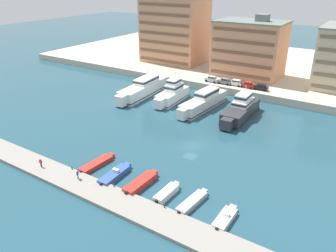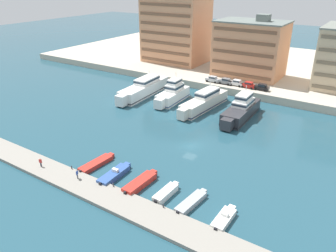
{
  "view_description": "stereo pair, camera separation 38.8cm",
  "coord_description": "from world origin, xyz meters",
  "px_view_note": "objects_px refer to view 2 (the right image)",
  "views": [
    {
      "loc": [
        27.78,
        -51.64,
        31.12
      ],
      "look_at": [
        -5.96,
        0.94,
        2.5
      ],
      "focal_mm": 35.0,
      "sensor_mm": 36.0,
      "label": 1
    },
    {
      "loc": [
        28.1,
        -51.43,
        31.12
      ],
      "look_at": [
        -5.96,
        0.94,
        2.5
      ],
      "focal_mm": 35.0,
      "sensor_mm": 36.0,
      "label": 2
    }
  ],
  "objects_px": {
    "motorboat_white_center_left": "(166,193)",
    "car_white_mid_left": "(237,83)",
    "yacht_ivory_mid_left": "(204,102)",
    "pedestrian_near_edge": "(77,173)",
    "car_red_center_left": "(248,85)",
    "yacht_white_far_left": "(144,88)",
    "motorboat_grey_center": "(191,202)",
    "pedestrian_mid_deck": "(40,162)",
    "yacht_charcoal_center_left": "(241,110)",
    "car_grey_left": "(226,81)",
    "motorboat_red_mid_left": "(140,183)",
    "motorboat_white_center_right": "(224,218)",
    "motorboat_red_far_left": "(97,163)",
    "car_black_center": "(262,87)",
    "motorboat_blue_left": "(114,174)",
    "yacht_white_left": "(173,94)",
    "car_silver_far_left": "(213,79)"
  },
  "relations": [
    {
      "from": "motorboat_white_center_left",
      "to": "car_white_mid_left",
      "type": "relative_size",
      "value": 1.44
    },
    {
      "from": "yacht_ivory_mid_left",
      "to": "motorboat_white_center_left",
      "type": "distance_m",
      "value": 38.38
    },
    {
      "from": "pedestrian_near_edge",
      "to": "car_red_center_left",
      "type": "bearing_deg",
      "value": 82.06
    },
    {
      "from": "car_red_center_left",
      "to": "pedestrian_near_edge",
      "type": "xyz_separation_m",
      "value": [
        -7.98,
        -57.22,
        -1.56
      ]
    },
    {
      "from": "yacht_white_far_left",
      "to": "motorboat_white_center_left",
      "type": "bearing_deg",
      "value": -49.11
    },
    {
      "from": "motorboat_grey_center",
      "to": "pedestrian_mid_deck",
      "type": "relative_size",
      "value": 4.46
    },
    {
      "from": "yacht_white_far_left",
      "to": "yacht_ivory_mid_left",
      "type": "height_order",
      "value": "yacht_white_far_left"
    },
    {
      "from": "yacht_charcoal_center_left",
      "to": "car_grey_left",
      "type": "height_order",
      "value": "yacht_charcoal_center_left"
    },
    {
      "from": "yacht_charcoal_center_left",
      "to": "car_red_center_left",
      "type": "bearing_deg",
      "value": 105.02
    },
    {
      "from": "motorboat_red_mid_left",
      "to": "pedestrian_near_edge",
      "type": "height_order",
      "value": "pedestrian_near_edge"
    },
    {
      "from": "motorboat_white_center_right",
      "to": "pedestrian_near_edge",
      "type": "distance_m",
      "value": 24.84
    },
    {
      "from": "motorboat_red_far_left",
      "to": "pedestrian_mid_deck",
      "type": "distance_m",
      "value": 9.68
    },
    {
      "from": "yacht_ivory_mid_left",
      "to": "yacht_charcoal_center_left",
      "type": "distance_m",
      "value": 10.2
    },
    {
      "from": "yacht_ivory_mid_left",
      "to": "motorboat_red_far_left",
      "type": "distance_m",
      "value": 35.82
    },
    {
      "from": "motorboat_red_far_left",
      "to": "car_grey_left",
      "type": "bearing_deg",
      "value": 87.73
    },
    {
      "from": "motorboat_white_center_left",
      "to": "car_white_mid_left",
      "type": "height_order",
      "value": "car_white_mid_left"
    },
    {
      "from": "yacht_charcoal_center_left",
      "to": "motorboat_white_center_left",
      "type": "xyz_separation_m",
      "value": [
        2.01,
        -35.76,
        -1.48
      ]
    },
    {
      "from": "car_black_center",
      "to": "pedestrian_near_edge",
      "type": "height_order",
      "value": "car_black_center"
    },
    {
      "from": "yacht_ivory_mid_left",
      "to": "motorboat_blue_left",
      "type": "height_order",
      "value": "yacht_ivory_mid_left"
    },
    {
      "from": "motorboat_blue_left",
      "to": "car_white_mid_left",
      "type": "xyz_separation_m",
      "value": [
        0.12,
        53.0,
        2.6
      ]
    },
    {
      "from": "motorboat_red_far_left",
      "to": "pedestrian_mid_deck",
      "type": "xyz_separation_m",
      "value": [
        -7.29,
        -6.26,
        1.12
      ]
    },
    {
      "from": "car_red_center_left",
      "to": "car_black_center",
      "type": "bearing_deg",
      "value": 1.59
    },
    {
      "from": "yacht_white_left",
      "to": "motorboat_red_mid_left",
      "type": "xyz_separation_m",
      "value": [
        16.8,
        -36.43,
        -1.61
      ]
    },
    {
      "from": "pedestrian_mid_deck",
      "to": "motorboat_grey_center",
      "type": "bearing_deg",
      "value": 12.16
    },
    {
      "from": "car_black_center",
      "to": "pedestrian_near_edge",
      "type": "xyz_separation_m",
      "value": [
        -11.83,
        -57.33,
        -1.56
      ]
    },
    {
      "from": "yacht_ivory_mid_left",
      "to": "motorboat_red_far_left",
      "type": "height_order",
      "value": "yacht_ivory_mid_left"
    },
    {
      "from": "motorboat_white_center_right",
      "to": "motorboat_white_center_left",
      "type": "bearing_deg",
      "value": 177.69
    },
    {
      "from": "yacht_white_far_left",
      "to": "car_white_mid_left",
      "type": "relative_size",
      "value": 5.51
    },
    {
      "from": "motorboat_white_center_right",
      "to": "motorboat_red_far_left",
      "type": "bearing_deg",
      "value": 177.45
    },
    {
      "from": "yacht_white_left",
      "to": "car_grey_left",
      "type": "bearing_deg",
      "value": 62.14
    },
    {
      "from": "motorboat_red_mid_left",
      "to": "car_black_center",
      "type": "xyz_separation_m",
      "value": [
        2.37,
        52.65,
        2.57
      ]
    },
    {
      "from": "motorboat_blue_left",
      "to": "motorboat_red_mid_left",
      "type": "distance_m",
      "value": 5.22
    },
    {
      "from": "yacht_charcoal_center_left",
      "to": "car_red_center_left",
      "type": "xyz_separation_m",
      "value": [
        -4.51,
        16.8,
        1.09
      ]
    },
    {
      "from": "motorboat_red_far_left",
      "to": "car_black_center",
      "type": "xyz_separation_m",
      "value": [
        12.81,
        51.93,
        2.7
      ]
    },
    {
      "from": "motorboat_blue_left",
      "to": "motorboat_grey_center",
      "type": "distance_m",
      "value": 14.6
    },
    {
      "from": "motorboat_red_far_left",
      "to": "motorboat_white_center_left",
      "type": "relative_size",
      "value": 1.32
    },
    {
      "from": "motorboat_grey_center",
      "to": "car_red_center_left",
      "type": "distance_m",
      "value": 53.42
    },
    {
      "from": "car_silver_far_left",
      "to": "pedestrian_near_edge",
      "type": "relative_size",
      "value": 2.49
    },
    {
      "from": "yacht_white_left",
      "to": "pedestrian_near_edge",
      "type": "height_order",
      "value": "yacht_white_left"
    },
    {
      "from": "motorboat_grey_center",
      "to": "car_silver_far_left",
      "type": "distance_m",
      "value": 56.4
    },
    {
      "from": "motorboat_white_center_left",
      "to": "car_silver_far_left",
      "type": "bearing_deg",
      "value": 108.65
    },
    {
      "from": "car_red_center_left",
      "to": "motorboat_red_mid_left",
      "type": "bearing_deg",
      "value": -88.39
    },
    {
      "from": "yacht_white_left",
      "to": "pedestrian_mid_deck",
      "type": "xyz_separation_m",
      "value": [
        -0.94,
        -41.97,
        -0.61
      ]
    },
    {
      "from": "yacht_charcoal_center_left",
      "to": "motorboat_red_mid_left",
      "type": "relative_size",
      "value": 2.36
    },
    {
      "from": "yacht_charcoal_center_left",
      "to": "motorboat_red_far_left",
      "type": "bearing_deg",
      "value": -111.03
    },
    {
      "from": "car_black_center",
      "to": "pedestrian_mid_deck",
      "type": "bearing_deg",
      "value": -109.06
    },
    {
      "from": "yacht_white_left",
      "to": "pedestrian_mid_deck",
      "type": "bearing_deg",
      "value": -91.28
    },
    {
      "from": "motorboat_red_far_left",
      "to": "motorboat_blue_left",
      "type": "bearing_deg",
      "value": -11.85
    },
    {
      "from": "pedestrian_mid_deck",
      "to": "motorboat_red_far_left",
      "type": "bearing_deg",
      "value": 40.63
    },
    {
      "from": "yacht_white_far_left",
      "to": "motorboat_white_center_right",
      "type": "xyz_separation_m",
      "value": [
        41.45,
        -36.78,
        -1.52
      ]
    }
  ]
}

